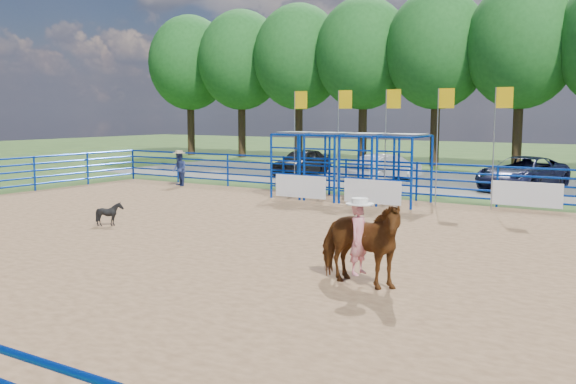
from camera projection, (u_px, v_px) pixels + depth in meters
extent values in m
plane|color=#416126|center=(269.00, 248.00, 15.95)|extent=(120.00, 120.00, 0.00)
cube|color=#9E764F|center=(269.00, 248.00, 15.95)|extent=(30.00, 20.00, 0.02)
cube|color=slate|center=(471.00, 184.00, 30.21)|extent=(40.00, 10.00, 0.01)
imported|color=brown|center=(359.00, 243.00, 12.31)|extent=(2.09, 1.14, 1.69)
imported|color=red|center=(360.00, 203.00, 12.22)|extent=(0.39, 0.54, 1.39)
cylinder|color=white|center=(360.00, 165.00, 12.13)|extent=(0.54, 0.54, 0.12)
imported|color=black|center=(110.00, 214.00, 18.92)|extent=(0.71, 0.64, 0.71)
imported|color=navy|center=(179.00, 169.00, 29.08)|extent=(0.94, 0.88, 1.54)
cylinder|color=tan|center=(179.00, 152.00, 28.99)|extent=(0.56, 0.56, 0.11)
imported|color=black|center=(302.00, 162.00, 34.33)|extent=(1.71, 4.18, 1.42)
imported|color=#979A9F|center=(386.00, 167.00, 31.51)|extent=(2.51, 4.22, 1.31)
imported|color=black|center=(522.00, 173.00, 27.97)|extent=(3.49, 5.56, 1.43)
cube|color=white|center=(300.00, 186.00, 24.42)|extent=(2.20, 0.04, 0.85)
cube|color=white|center=(372.00, 192.00, 22.83)|extent=(2.20, 0.04, 0.85)
cube|color=white|center=(526.00, 194.00, 22.11)|extent=(2.40, 0.04, 0.85)
cylinder|color=#3F2B19|center=(191.00, 124.00, 50.73)|extent=(0.56, 0.56, 4.80)
ellipsoid|color=#1A501B|center=(190.00, 58.00, 50.09)|extent=(6.40, 6.40, 7.36)
cylinder|color=#3F2B19|center=(242.00, 125.00, 48.07)|extent=(0.56, 0.56, 4.80)
ellipsoid|color=#1A501B|center=(241.00, 55.00, 47.43)|extent=(6.40, 6.40, 7.36)
cylinder|color=#3F2B19|center=(299.00, 126.00, 45.42)|extent=(0.56, 0.56, 4.80)
ellipsoid|color=#1A501B|center=(299.00, 52.00, 44.78)|extent=(6.40, 6.40, 7.36)
cylinder|color=#3F2B19|center=(363.00, 127.00, 42.76)|extent=(0.56, 0.56, 4.80)
ellipsoid|color=#1A501B|center=(364.00, 48.00, 42.12)|extent=(6.40, 6.40, 7.36)
cylinder|color=#3F2B19|center=(435.00, 128.00, 40.11)|extent=(0.56, 0.56, 4.80)
ellipsoid|color=#1A501B|center=(437.00, 44.00, 39.47)|extent=(6.40, 6.40, 7.36)
cylinder|color=#3F2B19|center=(518.00, 129.00, 37.45)|extent=(0.56, 0.56, 4.80)
ellipsoid|color=#1A501B|center=(521.00, 39.00, 36.82)|extent=(6.40, 6.40, 7.36)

